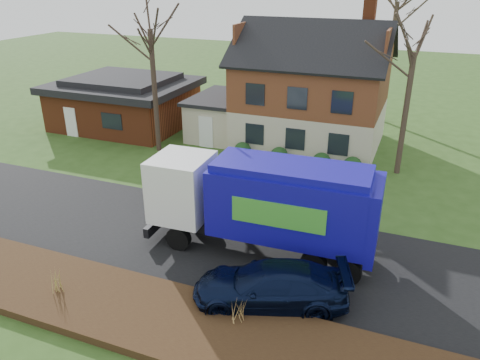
% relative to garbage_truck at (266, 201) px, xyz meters
% --- Properties ---
extents(ground, '(120.00, 120.00, 0.00)m').
position_rel_garbage_truck_xyz_m(ground, '(-3.57, -0.07, -2.33)').
color(ground, '#2B4B19').
rests_on(ground, ground).
extents(road, '(80.00, 7.00, 0.02)m').
position_rel_garbage_truck_xyz_m(road, '(-3.57, -0.07, -2.32)').
color(road, black).
rests_on(road, ground).
extents(mulch_verge, '(80.00, 3.50, 0.30)m').
position_rel_garbage_truck_xyz_m(mulch_verge, '(-3.57, -5.37, -2.18)').
color(mulch_verge, black).
rests_on(mulch_verge, ground).
extents(main_house, '(12.95, 8.95, 9.26)m').
position_rel_garbage_truck_xyz_m(main_house, '(-2.08, 13.84, 1.70)').
color(main_house, beige).
rests_on(main_house, ground).
extents(ranch_house, '(9.80, 8.20, 3.70)m').
position_rel_garbage_truck_xyz_m(ranch_house, '(-15.57, 12.93, -0.52)').
color(ranch_house, brown).
rests_on(ranch_house, ground).
extents(garbage_truck, '(9.52, 2.84, 4.04)m').
position_rel_garbage_truck_xyz_m(garbage_truck, '(0.00, 0.00, 0.00)').
color(garbage_truck, black).
rests_on(garbage_truck, ground).
extents(silver_sedan, '(4.73, 1.89, 1.53)m').
position_rel_garbage_truck_xyz_m(silver_sedan, '(-5.14, 3.40, -1.57)').
color(silver_sedan, '#95979C').
rests_on(silver_sedan, ground).
extents(navy_wagon, '(5.81, 3.83, 1.56)m').
position_rel_garbage_truck_xyz_m(navy_wagon, '(1.28, -3.17, -1.55)').
color(navy_wagon, black).
rests_on(navy_wagon, ground).
extents(tree_front_west, '(3.57, 3.57, 10.61)m').
position_rel_garbage_truck_xyz_m(tree_front_west, '(-10.41, 8.99, 6.41)').
color(tree_front_west, '#382A21').
rests_on(tree_front_west, ground).
extents(tree_front_east, '(3.53, 3.53, 9.81)m').
position_rel_garbage_truck_xyz_m(tree_front_east, '(4.45, 10.81, 5.64)').
color(tree_front_east, '#403226').
rests_on(tree_front_east, ground).
extents(grass_clump_mid, '(0.32, 0.27, 0.90)m').
position_rel_garbage_truck_xyz_m(grass_clump_mid, '(-5.90, -5.63, -1.58)').
color(grass_clump_mid, '#A59448').
rests_on(grass_clump_mid, mulch_verge).
extents(grass_clump_east, '(0.32, 0.27, 0.81)m').
position_rel_garbage_truck_xyz_m(grass_clump_east, '(0.72, -4.69, -1.63)').
color(grass_clump_east, '#A38047').
rests_on(grass_clump_east, mulch_verge).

